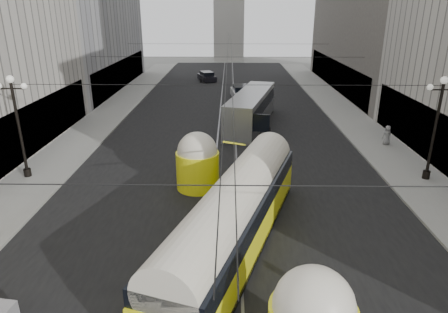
{
  "coord_description": "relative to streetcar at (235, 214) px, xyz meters",
  "views": [
    {
      "loc": [
        0.24,
        -5.2,
        10.22
      ],
      "look_at": [
        -0.02,
        13.01,
        3.41
      ],
      "focal_mm": 32.0,
      "sensor_mm": 36.0,
      "label": 1
    }
  ],
  "objects": [
    {
      "name": "road",
      "position": [
        -0.5,
        22.2,
        -1.73
      ],
      "size": [
        20.0,
        85.0,
        0.02
      ],
      "primitive_type": "cube",
      "color": "black",
      "rests_on": "ground"
    },
    {
      "name": "sidewalk_left",
      "position": [
        -12.5,
        25.7,
        -1.65
      ],
      "size": [
        4.0,
        72.0,
        0.15
      ],
      "primitive_type": "cube",
      "color": "gray",
      "rests_on": "ground"
    },
    {
      "name": "sidewalk_right",
      "position": [
        11.5,
        25.7,
        -1.65
      ],
      "size": [
        4.0,
        72.0,
        0.15
      ],
      "primitive_type": "cube",
      "color": "gray",
      "rests_on": "ground"
    },
    {
      "name": "rail_left",
      "position": [
        -1.25,
        22.2,
        -1.73
      ],
      "size": [
        0.12,
        85.0,
        0.04
      ],
      "primitive_type": "cube",
      "color": "gray",
      "rests_on": "ground"
    },
    {
      "name": "rail_right",
      "position": [
        0.25,
        22.2,
        -1.73
      ],
      "size": [
        0.12,
        85.0,
        0.04
      ],
      "primitive_type": "cube",
      "color": "gray",
      "rests_on": "ground"
    },
    {
      "name": "lamppost_left_mid",
      "position": [
        -13.1,
        7.7,
        2.02
      ],
      "size": [
        1.86,
        0.44,
        6.37
      ],
      "color": "black",
      "rests_on": "sidewalk_left"
    },
    {
      "name": "lamppost_right_mid",
      "position": [
        12.1,
        7.7,
        2.02
      ],
      "size": [
        1.86,
        0.44,
        6.37
      ],
      "color": "black",
      "rests_on": "sidewalk_right"
    },
    {
      "name": "catenary",
      "position": [
        -0.38,
        21.19,
        4.15
      ],
      "size": [
        25.0,
        72.0,
        0.23
      ],
      "color": "black",
      "rests_on": "ground"
    },
    {
      "name": "streetcar",
      "position": [
        0.0,
        0.0,
        0.0
      ],
      "size": [
        6.84,
        15.42,
        3.54
      ],
      "color": "#F7F515",
      "rests_on": "ground"
    },
    {
      "name": "city_bus",
      "position": [
        1.7,
        20.16,
        -0.07
      ],
      "size": [
        5.27,
        12.32,
        3.03
      ],
      "color": "#95969A",
      "rests_on": "ground"
    },
    {
      "name": "sedan_white_far",
      "position": [
        1.07,
        31.84,
        -1.03
      ],
      "size": [
        2.57,
        5.06,
        1.53
      ],
      "color": "white",
      "rests_on": "ground"
    },
    {
      "name": "sedan_dark_far",
      "position": [
        -3.66,
        43.97,
        -1.11
      ],
      "size": [
        3.14,
        4.65,
        1.36
      ],
      "color": "black",
      "rests_on": "ground"
    },
    {
      "name": "pedestrian_sidewalk_right",
      "position": [
        12.01,
        14.31,
        -0.81
      ],
      "size": [
        0.84,
        0.64,
        1.53
      ],
      "primitive_type": "imported",
      "rotation": [
        0.0,
        0.0,
        3.41
      ],
      "color": "slate",
      "rests_on": "sidewalk_right"
    }
  ]
}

